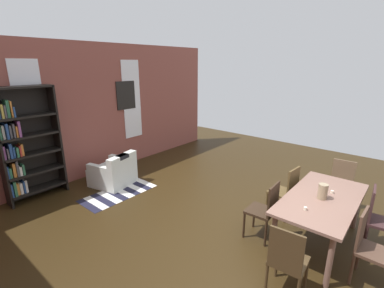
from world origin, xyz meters
The scene contains 19 objects.
ground_plane centered at (0.00, 0.00, 0.00)m, with size 11.62×11.62×0.00m, color #30220F.
back_wall_brick centered at (0.00, 4.53, 1.57)m, with size 8.12×0.12×3.14m, color brown.
window_pane_0 centered at (-1.25, 4.46, 1.73)m, with size 0.55×0.02×2.04m, color white.
window_pane_1 centered at (1.25, 4.46, 1.73)m, with size 0.55×0.02×2.04m, color white.
dining_table centered at (0.70, -0.61, 0.69)m, with size 1.85×0.91×0.78m.
vase_on_table centered at (0.65, -0.61, 0.89)m, with size 0.13×0.13×0.23m, color #998466.
tealight_candle_0 centered at (0.84, -0.52, 0.79)m, with size 0.04×0.04×0.03m, color silver.
tealight_candle_1 centered at (0.93, -0.68, 0.80)m, with size 0.04×0.04×0.04m, color silver.
tealight_candle_2 centered at (0.17, -0.53, 0.80)m, with size 0.04×0.04×0.04m, color silver.
dining_chair_near_left centered at (0.29, -1.29, 0.51)m, with size 0.42×0.42×0.95m.
dining_chair_head_left centered at (-0.60, -0.61, 0.51)m, with size 0.43×0.43×0.95m.
dining_chair_head_right centered at (2.00, -0.60, 0.51)m, with size 0.43×0.43×0.95m.
dining_chair_far_right centered at (1.11, 0.08, 0.51)m, with size 0.44×0.44×0.95m.
dining_chair_near_right centered at (1.11, -1.29, 0.51)m, with size 0.44×0.44×0.95m.
dining_chair_far_left centered at (0.29, 0.08, 0.51)m, with size 0.42×0.42×0.95m.
bookshelf_tall centered at (-1.53, 4.27, 1.14)m, with size 1.09×0.33×2.26m.
armchair_white centered at (-0.06, 3.57, 0.28)m, with size 0.96×0.96×0.75m.
striped_rug centered at (-0.27, 3.12, 0.00)m, with size 1.56×0.72×0.01m.
framed_picture centered at (1.06, 4.45, 1.86)m, with size 0.56×0.03×0.72m, color black.
Camera 1 is at (-3.26, -1.43, 2.66)m, focal length 25.27 mm.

